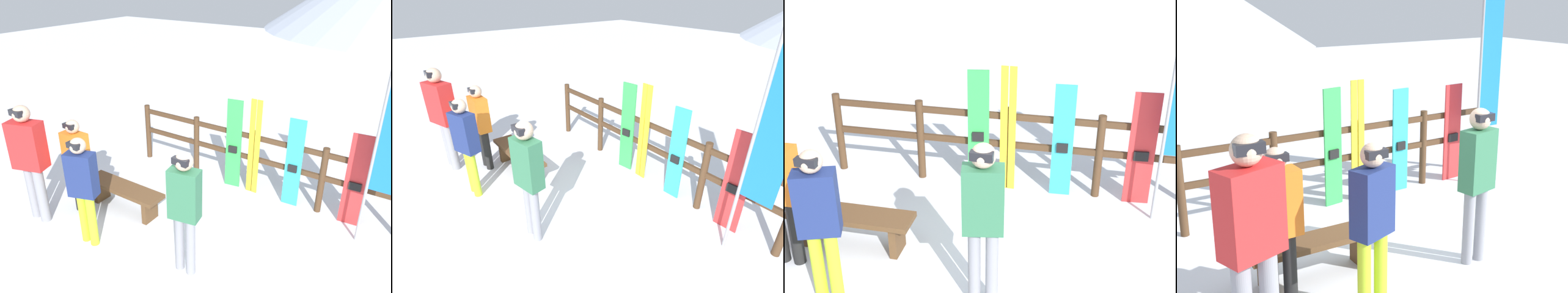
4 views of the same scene
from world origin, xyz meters
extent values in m
plane|color=white|center=(0.00, 0.00, 0.00)|extent=(40.00, 40.00, 0.00)
cylinder|color=#4C331E|center=(-2.30, 1.88, 0.55)|extent=(0.10, 0.10, 1.10)
cylinder|color=#4C331E|center=(-1.15, 1.88, 0.55)|extent=(0.10, 0.10, 1.10)
cylinder|color=#4C331E|center=(0.00, 1.88, 0.55)|extent=(0.10, 0.10, 1.10)
cylinder|color=#4C331E|center=(1.15, 1.88, 0.55)|extent=(0.10, 0.10, 1.10)
cube|color=#4C331E|center=(0.00, 1.88, 0.60)|extent=(4.60, 0.05, 0.08)
cube|color=#4C331E|center=(0.00, 1.88, 0.99)|extent=(4.60, 0.05, 0.08)
cube|color=brown|center=(-1.40, 0.21, 0.39)|extent=(1.37, 0.36, 0.06)
cube|color=brown|center=(-1.92, 0.21, 0.18)|extent=(0.08, 0.29, 0.36)
cube|color=brown|center=(-0.89, 0.21, 0.18)|extent=(0.08, 0.29, 0.36)
cylinder|color=#B7D826|center=(-1.34, -0.64, 0.39)|extent=(0.12, 0.12, 0.77)
cylinder|color=#B7D826|center=(-1.17, -0.64, 0.39)|extent=(0.12, 0.12, 0.77)
cube|color=navy|center=(-1.25, -0.64, 1.08)|extent=(0.42, 0.32, 0.61)
sphere|color=#D8B293|center=(-1.25, -0.64, 1.49)|extent=(0.21, 0.21, 0.21)
cube|color=black|center=(-1.25, -0.70, 1.51)|extent=(0.19, 0.07, 0.07)
cylinder|color=black|center=(-1.83, -0.18, 0.37)|extent=(0.13, 0.13, 0.75)
cylinder|color=gray|center=(0.09, -0.35, 0.40)|extent=(0.12, 0.12, 0.81)
cylinder|color=gray|center=(0.26, -0.35, 0.40)|extent=(0.12, 0.12, 0.81)
cube|color=#33724C|center=(0.17, -0.35, 1.13)|extent=(0.40, 0.26, 0.64)
sphere|color=#D8B293|center=(0.17, -0.35, 1.56)|extent=(0.22, 0.22, 0.22)
cube|color=black|center=(0.17, -0.42, 1.58)|extent=(0.20, 0.08, 0.08)
cube|color=green|center=(-0.36, 1.82, 0.79)|extent=(0.27, 0.06, 1.58)
cube|color=black|center=(-0.36, 1.79, 0.71)|extent=(0.15, 0.05, 0.12)
cube|color=yellow|center=(-0.03, 1.82, 0.83)|extent=(0.09, 0.02, 1.65)
cube|color=yellow|center=(0.07, 1.82, 0.83)|extent=(0.09, 0.02, 1.65)
cube|color=#2DBFCC|center=(0.70, 1.82, 0.74)|extent=(0.26, 0.04, 1.48)
cube|color=black|center=(0.70, 1.79, 0.66)|extent=(0.14, 0.04, 0.12)
cube|color=red|center=(1.64, 1.82, 0.73)|extent=(0.32, 0.05, 1.45)
cube|color=black|center=(1.64, 1.79, 0.65)|extent=(0.18, 0.04, 0.12)
cylinder|color=#99999E|center=(1.83, 1.49, 1.35)|extent=(0.04, 0.04, 2.70)
camera|label=1|loc=(2.37, -3.38, 3.50)|focal=35.00mm
camera|label=2|loc=(3.04, -1.65, 2.99)|focal=28.00mm
camera|label=3|loc=(1.02, -4.29, 3.59)|focal=50.00mm
camera|label=4|loc=(-3.46, -4.27, 2.81)|focal=50.00mm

